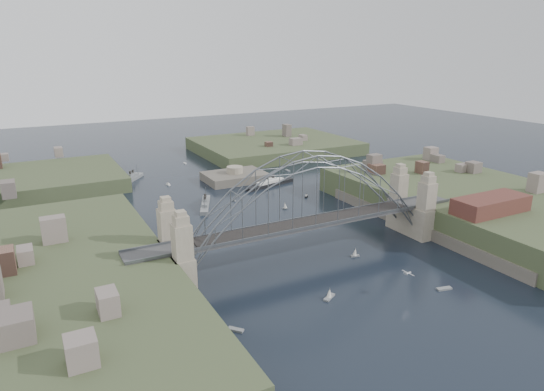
{
  "coord_description": "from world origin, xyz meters",
  "views": [
    {
      "loc": [
        -55.47,
        -86.71,
        46.18
      ],
      "look_at": [
        0.0,
        18.0,
        10.0
      ],
      "focal_mm": 31.34,
      "sensor_mm": 36.0,
      "label": 1
    }
  ],
  "objects": [
    {
      "name": "small_boat_c",
      "position": [
        -6.93,
        -18.94,
        0.71
      ],
      "size": [
        3.33,
        2.56,
        2.38
      ],
      "color": "white",
      "rests_on": "ground"
    },
    {
      "name": "bridge",
      "position": [
        0.0,
        0.0,
        12.32
      ],
      "size": [
        84.0,
        13.8,
        24.6
      ],
      "color": "#444446",
      "rests_on": "ground"
    },
    {
      "name": "finger_pier",
      "position": [
        39.0,
        -28.0,
        0.7
      ],
      "size": [
        4.0,
        22.0,
        1.4
      ],
      "primitive_type": "cube",
      "color": "#444446",
      "rests_on": "ground"
    },
    {
      "name": "small_boat_e",
      "position": [
        -33.32,
        60.55,
        0.15
      ],
      "size": [
        1.93,
        3.73,
        0.45
      ],
      "color": "white",
      "rests_on": "ground"
    },
    {
      "name": "ocean_liner",
      "position": [
        20.31,
        57.71,
        0.8
      ],
      "size": [
        21.02,
        8.23,
        5.15
      ],
      "color": "black",
      "rests_on": "ground"
    },
    {
      "name": "small_boat_k",
      "position": [
        4.21,
        105.7,
        0.15
      ],
      "size": [
        0.99,
        2.12,
        0.45
      ],
      "color": "white",
      "rests_on": "ground"
    },
    {
      "name": "small_boat_g",
      "position": [
        15.63,
        -26.9,
        0.15
      ],
      "size": [
        3.29,
        1.68,
        0.45
      ],
      "color": "white",
      "rests_on": "ground"
    },
    {
      "name": "small_boat_a",
      "position": [
        -16.1,
        20.25,
        0.15
      ],
      "size": [
        2.52,
        2.43,
        0.45
      ],
      "color": "white",
      "rests_on": "ground"
    },
    {
      "name": "naval_cruiser_near",
      "position": [
        -8.44,
        46.18,
        0.79
      ],
      "size": [
        8.68,
        16.43,
        5.07
      ],
      "color": "gray",
      "rests_on": "ground"
    },
    {
      "name": "small_boat_f",
      "position": [
        1.54,
        47.11,
        0.15
      ],
      "size": [
        1.13,
        1.54,
        0.45
      ],
      "color": "white",
      "rests_on": "ground"
    },
    {
      "name": "small_boat_d",
      "position": [
        24.56,
        40.12,
        0.29
      ],
      "size": [
        1.96,
        1.98,
        1.43
      ],
      "color": "white",
      "rests_on": "ground"
    },
    {
      "name": "small_boat_n",
      "position": [
        36.75,
        74.0,
        0.15
      ],
      "size": [
        1.03,
        2.98,
        0.45
      ],
      "color": "white",
      "rests_on": "ground"
    },
    {
      "name": "headland_ne",
      "position": [
        50.0,
        110.0,
        0.75
      ],
      "size": [
        70.0,
        55.0,
        9.5
      ],
      "primitive_type": "cube",
      "color": "#3D492A",
      "rests_on": "ground"
    },
    {
      "name": "small_boat_j",
      "position": [
        -27.58,
        -20.67,
        0.15
      ],
      "size": [
        2.56,
        2.76,
        0.45
      ],
      "color": "white",
      "rests_on": "ground"
    },
    {
      "name": "ground",
      "position": [
        0.0,
        0.0,
        0.0
      ],
      "size": [
        500.0,
        500.0,
        0.0
      ],
      "primitive_type": "plane",
      "color": "black",
      "rests_on": "ground"
    },
    {
      "name": "wharf_shed",
      "position": [
        44.0,
        -14.0,
        10.0
      ],
      "size": [
        20.0,
        8.0,
        4.0
      ],
      "primitive_type": "cube",
      "color": "#592D26",
      "rests_on": "shore_east"
    },
    {
      "name": "aeroplane",
      "position": [
        7.26,
        -24.84,
        4.66
      ],
      "size": [
        1.61,
        3.01,
        0.44
      ],
      "color": "#B6B8BD"
    },
    {
      "name": "small_boat_i",
      "position": [
        27.93,
        16.33,
        0.28
      ],
      "size": [
        2.57,
        2.6,
        1.43
      ],
      "color": "white",
      "rests_on": "ground"
    },
    {
      "name": "shore_east",
      "position": [
        57.32,
        0.0,
        1.97
      ],
      "size": [
        50.5,
        90.0,
        12.0
      ],
      "color": "#3D492A",
      "rests_on": "ground"
    },
    {
      "name": "naval_cruiser_far",
      "position": [
        -21.75,
        88.06,
        0.82
      ],
      "size": [
        11.15,
        13.67,
        5.25
      ],
      "color": "gray",
      "rests_on": "ground"
    },
    {
      "name": "fort_island",
      "position": [
        12.0,
        70.0,
        -0.34
      ],
      "size": [
        22.0,
        16.0,
        9.4
      ],
      "color": "#565045",
      "rests_on": "ground"
    },
    {
      "name": "small_boat_m",
      "position": [
        9.54,
        -5.54,
        0.92
      ],
      "size": [
        2.22,
        1.26,
        2.38
      ],
      "color": "white",
      "rests_on": "ground"
    },
    {
      "name": "headland_nw",
      "position": [
        -55.0,
        95.0,
        0.5
      ],
      "size": [
        60.0,
        45.0,
        9.0
      ],
      "primitive_type": "cube",
      "color": "#3D492A",
      "rests_on": "ground"
    },
    {
      "name": "small_boat_h",
      "position": [
        -11.7,
        75.66,
        0.29
      ],
      "size": [
        1.1,
        2.35,
        1.43
      ],
      "color": "white",
      "rests_on": "ground"
    },
    {
      "name": "shore_west",
      "position": [
        -57.32,
        0.0,
        1.97
      ],
      "size": [
        50.5,
        90.0,
        12.0
      ],
      "color": "#3D492A",
      "rests_on": "ground"
    },
    {
      "name": "small_boat_b",
      "position": [
        12.23,
        32.65,
        1.03
      ],
      "size": [
        1.58,
        1.5,
        2.38
      ],
      "color": "white",
      "rests_on": "ground"
    },
    {
      "name": "small_boat_l",
      "position": [
        -43.87,
        24.64,
        0.28
      ],
      "size": [
        2.81,
        1.78,
        1.43
      ],
      "color": "white",
      "rests_on": "ground"
    }
  ]
}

